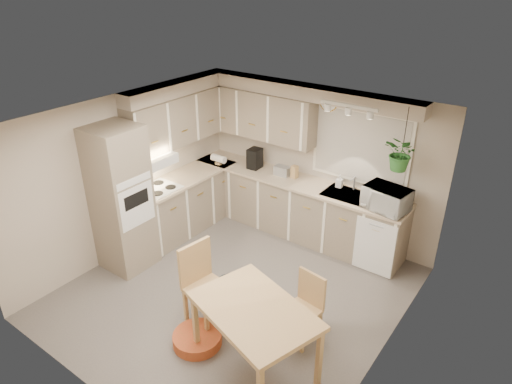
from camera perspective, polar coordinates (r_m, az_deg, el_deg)
floor at (r=6.30m, az=-2.65°, el=-12.37°), size 4.20×4.20×0.00m
ceiling at (r=5.14m, az=-3.21°, el=8.93°), size 4.20×4.20×0.00m
wall_back at (r=7.21m, az=7.61°, el=3.85°), size 4.00×0.04×2.40m
wall_front at (r=4.48m, az=-20.40°, el=-13.34°), size 4.00×0.04×2.40m
wall_left at (r=6.93m, az=-15.93°, el=2.07°), size 0.04×4.20×2.40m
wall_right at (r=4.81m, az=16.31°, el=-9.58°), size 0.04×4.20×2.40m
base_cab_left at (r=7.56m, az=-8.71°, el=-1.39°), size 0.60×1.85×0.90m
base_cab_back at (r=7.38m, az=4.77°, el=-1.89°), size 3.60×0.60×0.90m
counter_left at (r=7.35m, az=-8.90°, el=1.83°), size 0.64×1.89×0.04m
counter_back at (r=7.16m, az=4.87°, el=1.39°), size 3.64×0.64×0.04m
oven_stack at (r=6.55m, az=-16.48°, el=-0.91°), size 0.65×0.65×2.10m
wall_oven_face at (r=6.32m, az=-14.66°, el=-1.71°), size 0.02×0.56×0.58m
upper_cab_left at (r=7.20m, az=-9.48°, el=8.99°), size 0.35×2.00×0.75m
upper_cab_back at (r=7.35m, az=0.32°, el=9.73°), size 2.00×0.35×0.75m
soffit_left at (r=7.09m, az=-9.92°, el=12.69°), size 0.30×2.00×0.20m
soffit_back at (r=6.83m, az=6.04°, el=12.40°), size 3.60×0.30×0.20m
cooktop at (r=6.98m, az=-12.13°, el=0.39°), size 0.52×0.58×0.02m
range_hood at (r=6.81m, az=-12.60°, el=3.87°), size 0.40×0.60×0.14m
window_blinds at (r=6.76m, az=12.88°, el=5.49°), size 1.40×0.02×1.00m
window_frame at (r=6.77m, az=12.92°, el=5.51°), size 1.50×0.02×1.10m
sink at (r=6.81m, az=11.36°, el=-0.65°), size 0.70×0.48×0.10m
dishwasher_front at (r=6.60m, az=14.52°, el=-6.71°), size 0.58×0.02×0.83m
track_light_bar at (r=6.08m, az=11.53°, el=10.54°), size 0.80×0.04×0.04m
wall_clock at (r=6.80m, az=9.10°, el=11.11°), size 0.30×0.03×0.30m
dining_table at (r=5.06m, az=-0.19°, el=-17.89°), size 1.50×1.21×0.82m
chair_left at (r=5.56m, az=-6.05°, el=-11.77°), size 0.56×0.56×1.04m
chair_back at (r=5.41m, az=5.68°, el=-14.44°), size 0.44×0.44×0.84m
braided_rug at (r=6.22m, az=-1.55°, el=-12.83°), size 1.30×1.13×0.01m
pet_bed at (r=5.59m, az=-7.35°, el=-17.73°), size 0.69×0.69×0.13m
microwave at (r=6.42m, az=16.02°, el=-0.51°), size 0.64×0.42×0.40m
soap_bottle at (r=6.97m, az=10.36°, el=0.92°), size 0.11×0.21×0.09m
hanging_plant at (r=6.16m, az=17.71°, el=4.11°), size 0.56×0.59×0.37m
coffee_maker at (r=7.49m, az=-0.16°, el=4.22°), size 0.20×0.24×0.33m
toaster at (r=7.27m, az=3.28°, el=2.67°), size 0.25×0.15×0.15m
knife_block at (r=7.18m, az=4.84°, el=2.52°), size 0.10×0.10×0.20m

